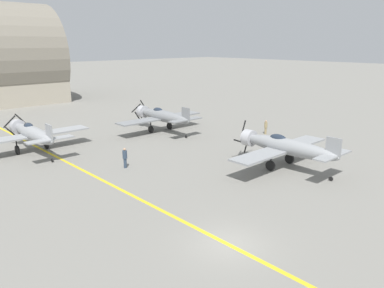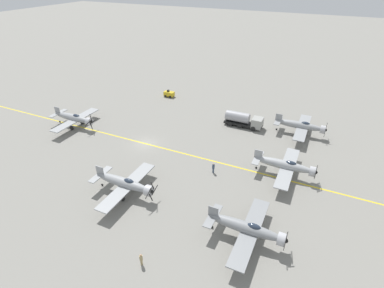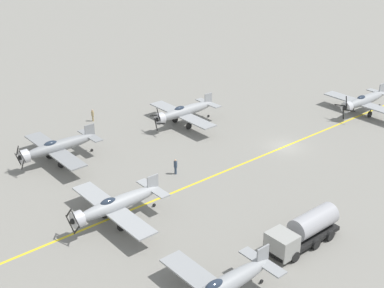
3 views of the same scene
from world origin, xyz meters
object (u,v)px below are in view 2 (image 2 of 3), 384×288
tow_tractor (169,94)px  ground_crew_walking (213,168)px  fuel_tanker (244,120)px  airplane_far_right (248,228)px  airplane_far_center (286,165)px  airplane_far_left (301,126)px  airplane_mid_right (125,183)px  ground_crew_inspecting (141,259)px  airplane_near_center (74,118)px

tow_tractor → ground_crew_walking: bearing=41.0°
fuel_tanker → tow_tractor: size_ratio=3.08×
airplane_far_right → fuel_tanker: bearing=-151.8°
airplane_far_right → tow_tractor: (-37.33, -31.55, -1.22)m
airplane_far_center → ground_crew_walking: 11.50m
fuel_tanker → ground_crew_walking: fuel_tanker is taller
airplane_far_center → tow_tractor: airplane_far_center is taller
fuel_tanker → ground_crew_walking: 18.16m
ground_crew_walking → airplane_far_right: bearing=38.2°
airplane_far_left → ground_crew_walking: bearing=-41.0°
airplane_far_left → airplane_far_right: (30.78, -2.04, 0.00)m
airplane_far_right → ground_crew_walking: size_ratio=6.46×
airplane_mid_right → airplane_far_left: 36.37m
airplane_far_right → ground_crew_walking: (-11.32, -8.91, -1.00)m
ground_crew_inspecting → airplane_near_center: bearing=-125.8°
airplane_far_right → fuel_tanker: size_ratio=1.50×
airplane_far_right → ground_crew_inspecting: airplane_far_right is taller
airplane_mid_right → airplane_far_right: 18.66m
tow_tractor → ground_crew_inspecting: tow_tractor is taller
airplane_mid_right → tow_tractor: (-36.47, -12.91, -1.22)m
airplane_near_center → fuel_tanker: (-15.24, 32.00, -0.50)m
airplane_near_center → ground_crew_walking: (2.91, 32.39, -1.00)m
airplane_far_left → airplane_far_right: size_ratio=1.00×
airplane_far_right → ground_crew_walking: 14.45m
airplane_far_left → tow_tractor: bearing=-112.7°
airplane_near_center → airplane_mid_right: bearing=51.8°
airplane_mid_right → airplane_far_center: (-14.63, 20.40, 0.00)m
airplane_mid_right → ground_crew_walking: bearing=141.3°
airplane_far_center → airplane_near_center: bearing=-105.6°
airplane_far_center → ground_crew_walking: airplane_far_center is taller
airplane_far_right → tow_tractor: size_ratio=4.62×
fuel_tanker → ground_crew_inspecting: (38.01, -0.46, -0.57)m
airplane_far_center → fuel_tanker: bearing=-159.0°
airplane_mid_right → ground_crew_inspecting: bearing=47.6°
fuel_tanker → tow_tractor: fuel_tanker is taller
airplane_far_right → tow_tractor: bearing=-129.1°
airplane_mid_right → airplane_near_center: size_ratio=1.00×
airplane_far_left → airplane_far_right: same height
ground_crew_walking → tow_tractor: bearing=-139.0°
airplane_far_center → tow_tractor: size_ratio=4.62×
fuel_tanker → ground_crew_inspecting: fuel_tanker is taller
airplane_near_center → tow_tractor: bearing=149.4°
airplane_near_center → tow_tractor: (-23.10, 9.76, -1.22)m
airplane_mid_right → airplane_far_left: size_ratio=1.00×
ground_crew_inspecting → airplane_far_center: bearing=154.4°
airplane_far_left → fuel_tanker: (1.31, -11.34, -0.50)m
airplane_mid_right → airplane_far_right: size_ratio=1.00×
airplane_near_center → airplane_far_right: 43.69m
airplane_far_right → airplane_mid_right: bearing=-81.9°
airplane_far_left → fuel_tanker: 11.42m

